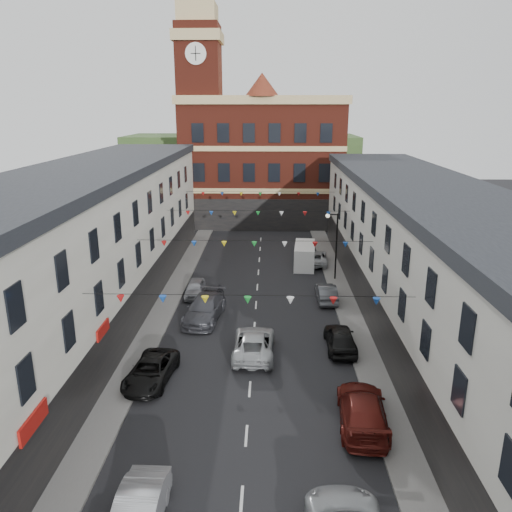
# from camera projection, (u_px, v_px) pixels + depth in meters

# --- Properties ---
(ground) EXTENTS (160.00, 160.00, 0.00)m
(ground) POSITION_uv_depth(u_px,v_px,m) (252.00, 354.00, 30.79)
(ground) COLOR black
(ground) RESTS_ON ground
(pavement_left) EXTENTS (1.80, 64.00, 0.15)m
(pavement_left) POSITION_uv_depth(u_px,v_px,m) (149.00, 337.00, 32.87)
(pavement_left) COLOR #605E5B
(pavement_left) RESTS_ON ground
(pavement_right) EXTENTS (1.80, 64.00, 0.15)m
(pavement_right) POSITION_uv_depth(u_px,v_px,m) (359.00, 340.00, 32.50)
(pavement_right) COLOR #605E5B
(pavement_right) RESTS_ON ground
(terrace_left) EXTENTS (8.40, 56.00, 10.70)m
(terrace_left) POSITION_uv_depth(u_px,v_px,m) (61.00, 265.00, 30.54)
(terrace_left) COLOR beige
(terrace_left) RESTS_ON ground
(terrace_right) EXTENTS (8.40, 56.00, 9.70)m
(terrace_right) POSITION_uv_depth(u_px,v_px,m) (448.00, 276.00, 30.05)
(terrace_right) COLOR beige
(terrace_right) RESTS_ON ground
(civic_building) EXTENTS (20.60, 13.30, 18.50)m
(civic_building) POSITION_uv_depth(u_px,v_px,m) (262.00, 160.00, 64.83)
(civic_building) COLOR maroon
(civic_building) RESTS_ON ground
(clock_tower) EXTENTS (5.60, 5.60, 30.00)m
(clock_tower) POSITION_uv_depth(u_px,v_px,m) (200.00, 105.00, 60.27)
(clock_tower) COLOR maroon
(clock_tower) RESTS_ON ground
(distant_hill) EXTENTS (40.00, 14.00, 10.00)m
(distant_hill) POSITION_uv_depth(u_px,v_px,m) (242.00, 164.00, 88.88)
(distant_hill) COLOR #2D4520
(distant_hill) RESTS_ON ground
(street_lamp) EXTENTS (1.10, 0.36, 6.00)m
(street_lamp) POSITION_uv_depth(u_px,v_px,m) (334.00, 237.00, 42.92)
(street_lamp) COLOR black
(street_lamp) RESTS_ON ground
(car_left_c) EXTENTS (2.68, 4.93, 1.31)m
(car_left_c) POSITION_uv_depth(u_px,v_px,m) (151.00, 371.00, 27.56)
(car_left_c) COLOR black
(car_left_c) RESTS_ON ground
(car_left_d) EXTENTS (3.01, 5.92, 1.64)m
(car_left_d) POSITION_uv_depth(u_px,v_px,m) (205.00, 309.00, 35.67)
(car_left_d) COLOR #404047
(car_left_d) RESTS_ON ground
(car_left_e) EXTENTS (1.57, 3.77, 1.28)m
(car_left_e) POSITION_uv_depth(u_px,v_px,m) (195.00, 288.00, 40.17)
(car_left_e) COLOR gray
(car_left_e) RESTS_ON ground
(car_right_c) EXTENTS (2.67, 5.65, 1.59)m
(car_right_c) POSITION_uv_depth(u_px,v_px,m) (362.00, 410.00, 23.74)
(car_right_c) COLOR #591711
(car_right_c) RESTS_ON ground
(car_right_d) EXTENTS (1.78, 4.40, 1.50)m
(car_right_d) POSITION_uv_depth(u_px,v_px,m) (340.00, 338.00, 31.22)
(car_right_d) COLOR black
(car_right_d) RESTS_ON ground
(car_right_e) EXTENTS (1.50, 4.10, 1.34)m
(car_right_e) POSITION_uv_depth(u_px,v_px,m) (326.00, 293.00, 39.14)
(car_right_e) COLOR #4B4D52
(car_right_e) RESTS_ON ground
(car_right_f) EXTENTS (2.49, 4.85, 1.31)m
(car_right_f) POSITION_uv_depth(u_px,v_px,m) (316.00, 257.00, 48.45)
(car_right_f) COLOR silver
(car_right_f) RESTS_ON ground
(moving_car) EXTENTS (2.55, 5.36, 1.48)m
(moving_car) POSITION_uv_depth(u_px,v_px,m) (254.00, 343.00, 30.59)
(moving_car) COLOR #AAAEB1
(moving_car) RESTS_ON ground
(white_van) EXTENTS (2.28, 4.99, 2.14)m
(white_van) POSITION_uv_depth(u_px,v_px,m) (305.00, 255.00, 47.62)
(white_van) COLOR silver
(white_van) RESTS_ON ground
(pedestrian) EXTENTS (0.63, 0.44, 1.65)m
(pedestrian) POSITION_uv_depth(u_px,v_px,m) (220.00, 295.00, 38.24)
(pedestrian) COLOR black
(pedestrian) RESTS_ON ground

